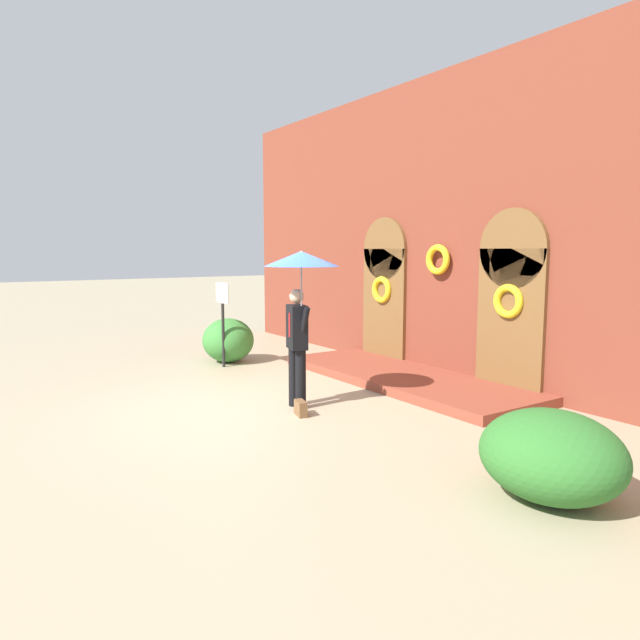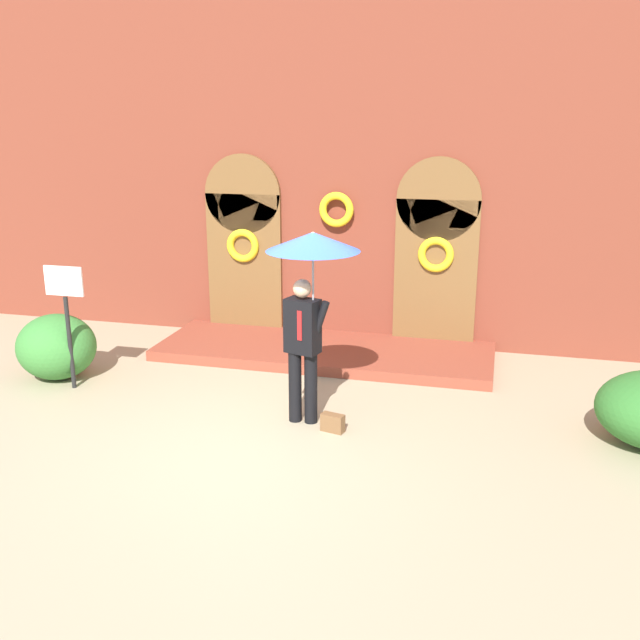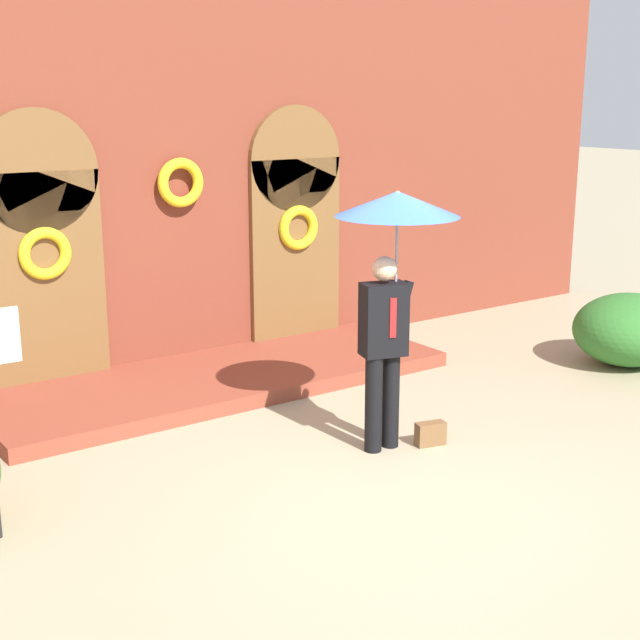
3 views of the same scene
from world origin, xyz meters
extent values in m
plane|color=tan|center=(0.00, 0.00, 0.00)|extent=(80.00, 80.00, 0.00)
cube|color=brown|center=(0.00, 4.20, 2.80)|extent=(14.00, 0.50, 5.60)
cube|color=brown|center=(-1.60, 3.91, 1.20)|extent=(1.30, 0.08, 2.40)
cylinder|color=brown|center=(-1.60, 3.91, 2.40)|extent=(1.30, 0.08, 1.30)
cube|color=brown|center=(1.60, 3.91, 1.20)|extent=(1.30, 0.08, 2.40)
cylinder|color=brown|center=(1.60, 3.91, 2.40)|extent=(1.30, 0.08, 1.30)
torus|color=yellow|center=(-1.60, 3.84, 1.55)|extent=(0.56, 0.12, 0.56)
torus|color=yellow|center=(1.60, 3.84, 1.55)|extent=(0.56, 0.12, 0.56)
torus|color=yellow|center=(0.00, 3.84, 2.20)|extent=(0.56, 0.12, 0.56)
cube|color=brown|center=(0.00, 3.05, 0.08)|extent=(5.20, 1.80, 0.16)
cylinder|color=black|center=(0.25, 0.60, 0.45)|extent=(0.16, 0.16, 0.90)
cylinder|color=black|center=(0.45, 0.60, 0.45)|extent=(0.16, 0.16, 0.90)
cube|color=black|center=(0.35, 0.60, 1.23)|extent=(0.45, 0.34, 0.66)
cube|color=#A51919|center=(0.35, 0.47, 1.27)|extent=(0.06, 0.03, 0.36)
sphere|color=tan|center=(0.35, 0.60, 1.69)|extent=(0.22, 0.22, 0.22)
cylinder|color=black|center=(0.57, 0.60, 1.33)|extent=(0.22, 0.09, 0.46)
cylinder|color=gray|center=(0.48, 0.60, 1.65)|extent=(0.02, 0.02, 0.98)
cone|color=#284CB7|center=(0.48, 0.60, 2.25)|extent=(1.10, 1.10, 0.22)
cone|color=white|center=(0.48, 0.60, 2.27)|extent=(0.61, 0.60, 0.20)
cube|color=brown|center=(0.77, 0.40, 0.11)|extent=(0.30, 0.18, 0.22)
ellipsoid|color=#2D6B28|center=(4.44, 0.95, 0.43)|extent=(1.40, 1.28, 0.86)
camera|label=1|loc=(7.59, -3.78, 2.38)|focal=32.00mm
camera|label=2|loc=(2.56, -7.23, 3.65)|focal=40.00mm
camera|label=3|loc=(-4.53, -5.37, 3.19)|focal=50.00mm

